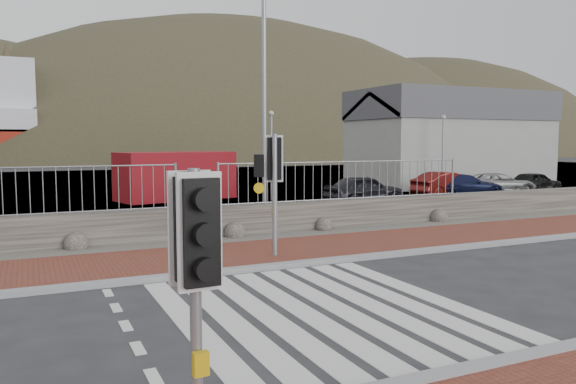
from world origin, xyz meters
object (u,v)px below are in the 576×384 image
shipping_container (176,176)px  car_e (535,182)px  streetlight (268,87)px  car_c (465,185)px  traffic_signal_near (195,255)px  car_d (498,184)px  car_a (364,189)px  car_b (446,184)px  traffic_signal_far (273,169)px

shipping_container → car_e: (18.17, -4.65, -0.55)m
streetlight → car_e: (17.73, 5.48, -3.83)m
streetlight → car_c: size_ratio=2.01×
traffic_signal_near → car_d: bearing=37.0°
car_a → car_e: 11.14m
car_d → car_e: bearing=-82.5°
traffic_signal_near → car_e: traffic_signal_near is taller
car_a → car_b: 5.39m
traffic_signal_far → shipping_container: size_ratio=0.54×
car_c → car_e: bearing=-69.9°
car_a → car_c: size_ratio=0.95×
shipping_container → traffic_signal_far: bearing=-108.6°
streetlight → car_d: 16.80m
streetlight → car_d: size_ratio=2.00×
traffic_signal_far → car_e: (19.37, 9.60, -1.54)m
shipping_container → traffic_signal_near: bearing=-117.0°
traffic_signal_near → car_b: size_ratio=0.68×
car_b → streetlight: bearing=110.0°
car_b → car_e: bearing=-97.5°
traffic_signal_far → car_a: traffic_signal_far is taller
car_e → traffic_signal_far: bearing=111.8°
traffic_signal_near → shipping_container: bearing=74.2°
car_d → car_c: bearing=111.0°
car_a → car_e: size_ratio=1.12×
shipping_container → car_c: (13.17, -4.83, -0.55)m
car_c → car_b: bearing=82.5°
car_d → shipping_container: bearing=86.7°
car_c → car_d: size_ratio=0.99×
car_b → car_a: bearing=93.6°
traffic_signal_far → car_c: traffic_signal_far is taller
traffic_signal_far → streetlight: (1.64, 4.13, 2.29)m
traffic_signal_near → shipping_container: size_ratio=0.47×
traffic_signal_near → car_b: (17.50, 17.26, -1.20)m
traffic_signal_near → car_c: traffic_signal_near is taller
streetlight → shipping_container: streetlight is taller
car_b → traffic_signal_far: bearing=120.3°
shipping_container → car_a: 8.83m
car_c → car_d: bearing=-63.4°
car_e → streetlight: bearing=102.6°
streetlight → car_a: 9.01m
streetlight → car_a: (6.61, 4.83, -3.77)m
streetlight → shipping_container: (-0.43, 10.13, -3.28)m
streetlight → car_e: size_ratio=2.39×
car_b → car_d: bearing=-95.4°
traffic_signal_near → streetlight: size_ratio=0.32×
traffic_signal_far → car_b: size_ratio=0.78×
traffic_signal_far → shipping_container: traffic_signal_far is taller
car_b → car_c: (0.81, -0.39, -0.05)m
streetlight → car_b: bearing=28.1°
traffic_signal_far → car_d: size_ratio=0.74×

